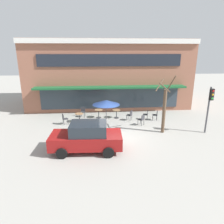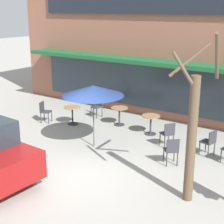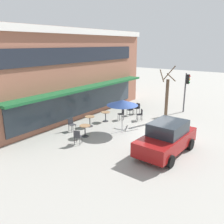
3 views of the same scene
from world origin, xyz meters
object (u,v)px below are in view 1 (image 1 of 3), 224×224
traffic_light_pole (210,103)px  parked_sedan (87,137)px  cafe_chair_3 (83,111)px  cafe_chair_2 (130,115)px  cafe_table_near_wall (79,116)px  cafe_chair_5 (156,114)px  patio_umbrella_green_folded (106,102)px  cafe_chair_0 (64,118)px  street_tree (164,109)px  cafe_table_streetside (117,113)px  cafe_chair_1 (146,114)px  cafe_chair_4 (142,119)px  cafe_table_by_tree (99,112)px

traffic_light_pole → parked_sedan: bearing=-166.9°
cafe_chair_3 → cafe_chair_2: bearing=-18.6°
cafe_table_near_wall → cafe_chair_3: size_ratio=0.85×
cafe_chair_2 → cafe_chair_5: bearing=-3.2°
cafe_chair_2 → patio_umbrella_green_folded: bearing=-145.8°
cafe_chair_0 → cafe_chair_2: bearing=5.5°
cafe_table_near_wall → street_tree: 7.01m
cafe_chair_5 → street_tree: 3.02m
cafe_chair_0 → cafe_chair_3: size_ratio=1.00×
cafe_table_near_wall → cafe_chair_3: cafe_chair_3 is taller
cafe_table_streetside → patio_umbrella_green_folded: bearing=-115.2°
cafe_chair_3 → cafe_chair_1: bearing=-13.2°
cafe_table_streetside → street_tree: size_ratio=0.18×
cafe_chair_2 → traffic_light_pole: bearing=-32.8°
cafe_table_near_wall → cafe_chair_4: cafe_chair_4 is taller
street_tree → cafe_chair_5: bearing=84.0°
cafe_chair_5 → traffic_light_pole: size_ratio=0.26×
cafe_table_streetside → cafe_table_by_tree: 1.60m
cafe_table_by_tree → patio_umbrella_green_folded: size_ratio=0.35×
cafe_table_streetside → cafe_chair_4: cafe_chair_4 is taller
cafe_table_by_tree → cafe_table_streetside: bearing=-7.7°
cafe_chair_2 → cafe_chair_0: bearing=-174.5°
cafe_chair_3 → cafe_chair_5: (6.36, -1.51, 0.00)m
cafe_table_streetside → traffic_light_pole: 7.57m
cafe_table_near_wall → cafe_chair_1: (5.80, 0.14, 0.01)m
cafe_table_by_tree → cafe_chair_5: size_ratio=0.85×
cafe_table_by_tree → street_tree: size_ratio=0.18×
parked_sedan → traffic_light_pole: size_ratio=1.26×
patio_umbrella_green_folded → cafe_chair_2: bearing=34.2°
street_tree → cafe_table_near_wall: bearing=156.3°
cafe_chair_5 → parked_sedan: (-5.75, -5.13, 0.35)m
cafe_table_near_wall → patio_umbrella_green_folded: patio_umbrella_green_folded is taller
cafe_chair_1 → street_tree: 3.23m
cafe_chair_4 → cafe_chair_2: bearing=120.3°
cafe_chair_4 → cafe_chair_0: bearing=173.3°
cafe_chair_3 → street_tree: 7.51m
cafe_chair_0 → patio_umbrella_green_folded: bearing=-15.4°
street_tree → traffic_light_pole: (3.11, -0.42, 0.48)m
cafe_chair_5 → parked_sedan: 7.71m
cafe_chair_0 → traffic_light_pole: size_ratio=0.26×
cafe_table_streetside → cafe_chair_2: 1.33m
cafe_table_by_tree → parked_sedan: bearing=-97.5°
cafe_table_streetside → street_tree: street_tree is taller
cafe_table_near_wall → patio_umbrella_green_folded: bearing=-32.2°
cafe_chair_3 → cafe_table_near_wall: bearing=-99.0°
parked_sedan → street_tree: bearing=23.9°
cafe_chair_3 → traffic_light_pole: traffic_light_pole is taller
cafe_chair_3 → street_tree: size_ratio=0.21×
cafe_chair_4 → parked_sedan: 5.84m
cafe_chair_2 → cafe_chair_3: size_ratio=1.00×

